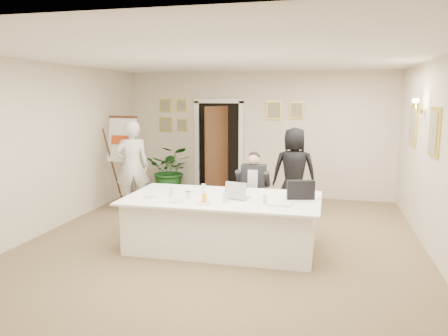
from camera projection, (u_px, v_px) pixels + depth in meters
floor at (222, 244)px, 6.70m from camera, size 7.00×7.00×0.00m
ceiling at (222, 57)px, 6.25m from camera, size 6.00×7.00×0.02m
wall_back at (258, 135)px, 9.83m from camera, size 6.00×0.10×2.80m
wall_front at (106, 215)px, 3.11m from camera, size 6.00×0.10×2.80m
wall_left at (44, 148)px, 7.15m from camera, size 0.10×7.00×2.80m
wall_right at (441, 161)px, 5.79m from camera, size 0.10×7.00×2.80m
doorway at (218, 150)px, 9.92m from camera, size 1.14×0.86×2.20m
pictures_back_wall at (223, 114)px, 9.91m from camera, size 3.40×0.06×0.80m
pictures_right_wall at (422, 128)px, 6.89m from camera, size 0.06×2.20×0.80m
wall_sconce at (419, 106)px, 6.85m from camera, size 0.20×0.30×0.24m
conference_table at (223, 222)px, 6.49m from camera, size 2.85×1.51×0.78m
seated_man at (253, 189)px, 7.53m from camera, size 0.59×0.63×1.32m
flip_chart at (125, 165)px, 9.03m from camera, size 0.65×0.45×1.82m
standing_man at (132, 166)px, 8.59m from camera, size 0.78×0.69×1.78m
standing_woman at (294, 171)px, 8.27m from camera, size 0.86×0.60×1.68m
potted_palm at (171, 170)px, 10.13m from camera, size 1.15×1.03×1.13m
laptop at (237, 189)px, 6.36m from camera, size 0.42×0.44×0.28m
laptop_bag at (301, 190)px, 6.28m from camera, size 0.41×0.20×0.27m
paper_stack at (279, 204)px, 5.95m from camera, size 0.34×0.25×0.03m
plate_left at (149, 197)px, 6.40m from camera, size 0.24×0.24×0.01m
plate_mid at (177, 201)px, 6.13m from camera, size 0.26×0.26×0.01m
plate_near at (203, 203)px, 6.02m from camera, size 0.27×0.27×0.01m
glass_a at (171, 192)px, 6.44m from camera, size 0.08×0.08×0.14m
glass_b at (225, 198)px, 6.07m from camera, size 0.07×0.07×0.14m
glass_c at (265, 200)px, 5.98m from camera, size 0.07×0.07×0.14m
glass_d at (204, 188)px, 6.70m from camera, size 0.07×0.07×0.14m
oj_glass at (204, 198)px, 6.06m from camera, size 0.08×0.08×0.13m
steel_jug at (188, 195)px, 6.33m from camera, size 0.09×0.09×0.11m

